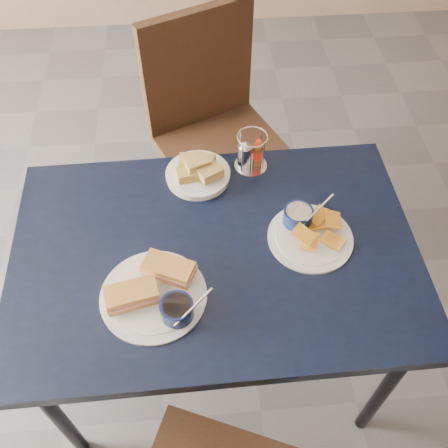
{
  "coord_description": "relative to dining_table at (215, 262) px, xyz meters",
  "views": [
    {
      "loc": [
        0.18,
        -0.91,
        1.96
      ],
      "look_at": [
        0.26,
        -0.03,
        0.82
      ],
      "focal_mm": 40.0,
      "sensor_mm": 36.0,
      "label": 1
    }
  ],
  "objects": [
    {
      "name": "chair_far",
      "position": [
        0.08,
        0.79,
        -0.1
      ],
      "size": [
        0.62,
        0.63,
        1.01
      ],
      "color": "black",
      "rests_on": "ground"
    },
    {
      "name": "ground",
      "position": [
        -0.23,
        0.07,
        -0.68
      ],
      "size": [
        6.0,
        6.0,
        0.0
      ],
      "primitive_type": "plane",
      "color": "#525157",
      "rests_on": "ground"
    },
    {
      "name": "dining_table",
      "position": [
        0.0,
        0.0,
        0.0
      ],
      "size": [
        1.21,
        0.82,
        0.75
      ],
      "color": "black",
      "rests_on": "ground"
    },
    {
      "name": "bread_basket",
      "position": [
        -0.03,
        0.3,
        0.09
      ],
      "size": [
        0.21,
        0.21,
        0.08
      ],
      "color": "white",
      "rests_on": "dining_table"
    },
    {
      "name": "sandwich_plate",
      "position": [
        -0.17,
        -0.14,
        0.09
      ],
      "size": [
        0.31,
        0.3,
        0.12
      ],
      "color": "white",
      "rests_on": "dining_table"
    },
    {
      "name": "condiment_caddy",
      "position": [
        0.14,
        0.34,
        0.12
      ],
      "size": [
        0.11,
        0.11,
        0.14
      ],
      "color": "silver",
      "rests_on": "dining_table"
    },
    {
      "name": "plantain_plate",
      "position": [
        0.28,
        0.04,
        0.09
      ],
      "size": [
        0.26,
        0.26,
        0.12
      ],
      "color": "white",
      "rests_on": "dining_table"
    }
  ]
}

